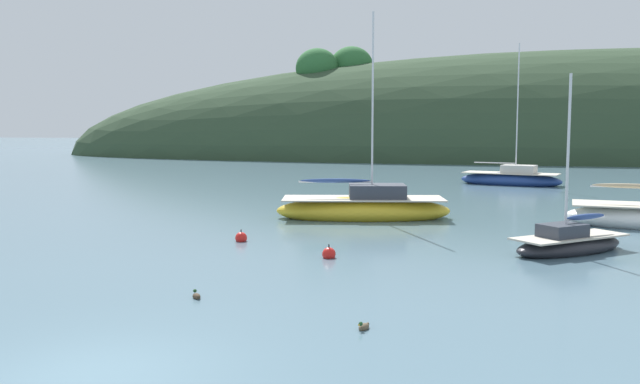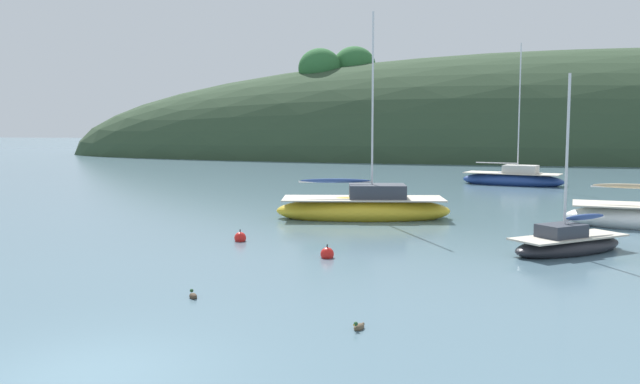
{
  "view_description": "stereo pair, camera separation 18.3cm",
  "coord_description": "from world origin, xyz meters",
  "px_view_note": "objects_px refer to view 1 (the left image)",
  "views": [
    {
      "loc": [
        6.09,
        -10.11,
        4.27
      ],
      "look_at": [
        0.0,
        20.0,
        1.2
      ],
      "focal_mm": 37.52,
      "sensor_mm": 36.0,
      "label": 1
    },
    {
      "loc": [
        6.27,
        -10.07,
        4.27
      ],
      "look_at": [
        0.0,
        20.0,
        1.2
      ],
      "focal_mm": 37.52,
      "sensor_mm": 36.0,
      "label": 2
    }
  ],
  "objects_px": {
    "mooring_buoy_inner": "(241,238)",
    "sailboat_navy_dinghy": "(364,208)",
    "sailboat_blue_center": "(511,179)",
    "duck_straggler": "(364,327)",
    "mooring_buoy_channel": "(329,254)",
    "duck_trailing": "(196,296)",
    "sailboat_orange_cutter": "(569,243)"
  },
  "relations": [
    {
      "from": "mooring_buoy_inner",
      "to": "sailboat_navy_dinghy",
      "type": "bearing_deg",
      "value": 62.28
    },
    {
      "from": "sailboat_blue_center",
      "to": "duck_straggler",
      "type": "xyz_separation_m",
      "value": [
        -5.82,
        -36.16,
        -0.38
      ]
    },
    {
      "from": "sailboat_navy_dinghy",
      "to": "mooring_buoy_channel",
      "type": "relative_size",
      "value": 17.82
    },
    {
      "from": "sailboat_blue_center",
      "to": "mooring_buoy_inner",
      "type": "height_order",
      "value": "sailboat_blue_center"
    },
    {
      "from": "duck_trailing",
      "to": "duck_straggler",
      "type": "bearing_deg",
      "value": -21.13
    },
    {
      "from": "sailboat_orange_cutter",
      "to": "duck_trailing",
      "type": "bearing_deg",
      "value": -140.99
    },
    {
      "from": "mooring_buoy_channel",
      "to": "duck_trailing",
      "type": "distance_m",
      "value": 6.09
    },
    {
      "from": "sailboat_navy_dinghy",
      "to": "sailboat_orange_cutter",
      "type": "height_order",
      "value": "sailboat_navy_dinghy"
    },
    {
      "from": "sailboat_blue_center",
      "to": "mooring_buoy_inner",
      "type": "xyz_separation_m",
      "value": [
        -11.7,
        -26.42,
        -0.31
      ]
    },
    {
      "from": "mooring_buoy_channel",
      "to": "sailboat_navy_dinghy",
      "type": "bearing_deg",
      "value": 90.66
    },
    {
      "from": "duck_straggler",
      "to": "sailboat_navy_dinghy",
      "type": "bearing_deg",
      "value": 97.63
    },
    {
      "from": "sailboat_orange_cutter",
      "to": "sailboat_navy_dinghy",
      "type": "bearing_deg",
      "value": 138.93
    },
    {
      "from": "duck_straggler",
      "to": "sailboat_blue_center",
      "type": "bearing_deg",
      "value": 80.86
    },
    {
      "from": "mooring_buoy_inner",
      "to": "duck_trailing",
      "type": "height_order",
      "value": "mooring_buoy_inner"
    },
    {
      "from": "sailboat_blue_center",
      "to": "sailboat_orange_cutter",
      "type": "relative_size",
      "value": 1.68
    },
    {
      "from": "sailboat_blue_center",
      "to": "mooring_buoy_channel",
      "type": "xyz_separation_m",
      "value": [
        -7.94,
        -28.82,
        -0.31
      ]
    },
    {
      "from": "sailboat_navy_dinghy",
      "to": "duck_straggler",
      "type": "xyz_separation_m",
      "value": [
        2.24,
        -16.69,
        -0.42
      ]
    },
    {
      "from": "mooring_buoy_inner",
      "to": "duck_trailing",
      "type": "relative_size",
      "value": 1.4
    },
    {
      "from": "mooring_buoy_inner",
      "to": "duck_straggler",
      "type": "distance_m",
      "value": 11.39
    },
    {
      "from": "mooring_buoy_inner",
      "to": "duck_straggler",
      "type": "height_order",
      "value": "mooring_buoy_inner"
    },
    {
      "from": "sailboat_orange_cutter",
      "to": "duck_straggler",
      "type": "xyz_separation_m",
      "value": [
        -5.63,
        -9.84,
        -0.26
      ]
    },
    {
      "from": "sailboat_orange_cutter",
      "to": "duck_straggler",
      "type": "bearing_deg",
      "value": -119.79
    },
    {
      "from": "sailboat_blue_center",
      "to": "sailboat_navy_dinghy",
      "type": "height_order",
      "value": "sailboat_blue_center"
    },
    {
      "from": "sailboat_orange_cutter",
      "to": "mooring_buoy_inner",
      "type": "height_order",
      "value": "sailboat_orange_cutter"
    },
    {
      "from": "sailboat_orange_cutter",
      "to": "duck_straggler",
      "type": "distance_m",
      "value": 11.34
    },
    {
      "from": "sailboat_navy_dinghy",
      "to": "duck_trailing",
      "type": "xyz_separation_m",
      "value": [
        -2.18,
        -14.99,
        -0.42
      ]
    },
    {
      "from": "mooring_buoy_channel",
      "to": "duck_straggler",
      "type": "xyz_separation_m",
      "value": [
        2.13,
        -7.35,
        -0.07
      ]
    },
    {
      "from": "sailboat_navy_dinghy",
      "to": "duck_trailing",
      "type": "relative_size",
      "value": 25.01
    },
    {
      "from": "mooring_buoy_inner",
      "to": "duck_trailing",
      "type": "xyz_separation_m",
      "value": [
        1.47,
        -8.04,
        -0.07
      ]
    },
    {
      "from": "sailboat_orange_cutter",
      "to": "mooring_buoy_channel",
      "type": "xyz_separation_m",
      "value": [
        -7.76,
        -2.49,
        -0.19
      ]
    },
    {
      "from": "sailboat_navy_dinghy",
      "to": "sailboat_orange_cutter",
      "type": "relative_size",
      "value": 1.57
    },
    {
      "from": "duck_straggler",
      "to": "mooring_buoy_inner",
      "type": "bearing_deg",
      "value": 121.12
    }
  ]
}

